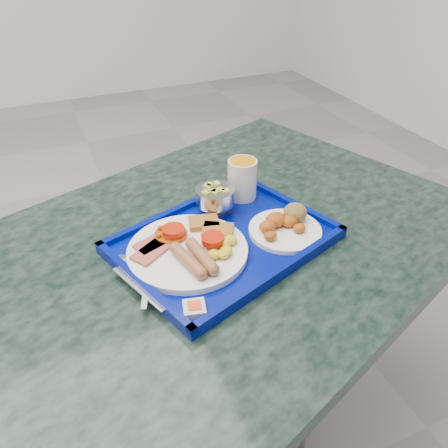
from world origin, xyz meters
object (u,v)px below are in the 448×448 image
Objects in this scene: fruit_bowl at (215,196)px; juice_cup at (242,178)px; main_plate at (191,248)px; bread_plate at (285,225)px; table at (212,305)px; tray at (224,241)px.

juice_cup reaches higher than fruit_bowl.
juice_cup reaches higher than main_plate.
bread_plate is 0.18m from fruit_bowl.
table is 0.24m from main_plate.
juice_cup is (0.09, 0.04, 0.01)m from fruit_bowl.
main_plate is 2.72× the size of fruit_bowl.
fruit_bowl is (0.05, 0.09, 0.25)m from table.
main_plate is (-0.06, -0.04, 0.22)m from table.
juice_cup reaches higher than tray.
bread_plate is 1.61× the size of juice_cup.
table is 0.21m from tray.
tray is 5.72× the size of fruit_bowl.
bread_plate is at bearing -50.19° from fruit_bowl.
juice_cup is at bearing 22.39° from fruit_bowl.
tray is 0.19m from juice_cup.
bread_plate is at bearing -16.86° from table.
juice_cup is (0.13, 0.12, 0.26)m from table.
juice_cup is at bearing 42.23° from table.
tray is at bearing -127.32° from juice_cup.
table is 5.78× the size of main_plate.
tray is 0.12m from fruit_bowl.
tray is 0.14m from bread_plate.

